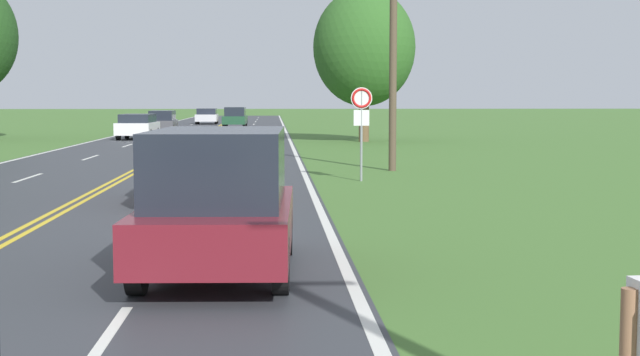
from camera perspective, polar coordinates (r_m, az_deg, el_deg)
traffic_sign at (r=25.00m, az=2.67°, el=4.34°), size 0.60×0.10×2.63m
utility_pole_midground at (r=28.79m, az=4.71°, el=9.55°), size 1.80×0.24×8.81m
tree_behind_sign at (r=48.24m, az=2.85°, el=8.34°), size 5.48×5.48×8.21m
car_maroon_van_approaching at (r=11.88m, az=-6.48°, el=-1.34°), size 2.06×4.39×1.91m
car_red_sedan_mid_near at (r=20.54m, az=-8.60°, el=0.79°), size 1.75×4.04×1.54m
car_white_hatchback_mid_far at (r=51.80m, az=-11.59°, el=3.30°), size 2.08×3.93×1.44m
car_dark_grey_hatchback_receding at (r=60.56m, az=-10.05°, el=3.59°), size 1.81×4.15×1.52m
car_dark_green_sedan_distant at (r=71.25m, az=-5.46°, el=3.89°), size 1.89×4.27×1.64m
car_silver_hatchback_horizon at (r=81.80m, az=-7.25°, el=3.98°), size 1.99×4.17×1.42m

